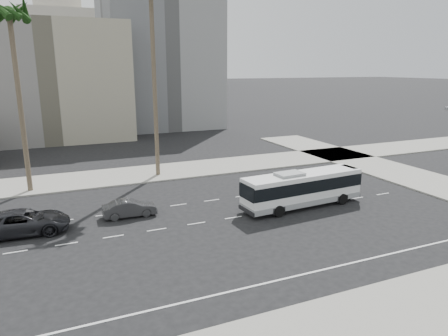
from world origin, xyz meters
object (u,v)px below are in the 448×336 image
city_bus (303,188)px  car_b (23,222)px  car_a (130,208)px  palm_mid (9,17)px

city_bus → car_b: 21.15m
city_bus → car_a: city_bus is taller
city_bus → car_b: size_ratio=1.75×
car_a → palm_mid: (-7.28, 10.12, 14.65)m
city_bus → car_b: city_bus is taller
city_bus → palm_mid: palm_mid is taller
city_bus → car_a: (-13.55, 3.29, -0.93)m
city_bus → car_b: bearing=168.3°
car_a → palm_mid: palm_mid is taller
city_bus → palm_mid: bearing=143.2°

